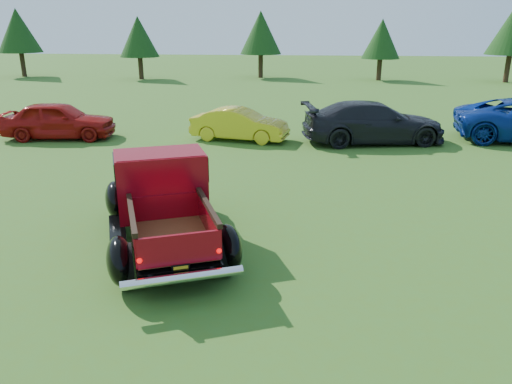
% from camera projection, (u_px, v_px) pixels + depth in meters
% --- Properties ---
extents(ground, '(120.00, 120.00, 0.00)m').
position_uv_depth(ground, '(271.00, 242.00, 9.82)').
color(ground, '#3D621C').
rests_on(ground, ground).
extents(tree_far_west, '(3.33, 3.33, 5.20)m').
position_uv_depth(tree_far_west, '(18.00, 31.00, 39.00)').
color(tree_far_west, '#332114').
rests_on(tree_far_west, ground).
extents(tree_west, '(2.94, 2.94, 4.60)m').
position_uv_depth(tree_west, '(139.00, 37.00, 37.26)').
color(tree_west, '#332114').
rests_on(tree_west, ground).
extents(tree_mid_left, '(3.20, 3.20, 5.00)m').
position_uv_depth(tree_mid_left, '(261.00, 33.00, 38.22)').
color(tree_mid_left, '#332114').
rests_on(tree_mid_left, ground).
extents(tree_mid_right, '(2.82, 2.82, 4.40)m').
position_uv_depth(tree_mid_right, '(382.00, 39.00, 36.57)').
color(tree_mid_right, '#332114').
rests_on(tree_mid_right, ground).
extents(pickup_truck, '(3.58, 5.05, 1.76)m').
position_uv_depth(pickup_truck, '(162.00, 198.00, 9.83)').
color(pickup_truck, black).
rests_on(pickup_truck, ground).
extents(show_car_red, '(4.19, 2.05, 1.38)m').
position_uv_depth(show_car_red, '(59.00, 120.00, 18.46)').
color(show_car_red, '#9C110E').
rests_on(show_car_red, ground).
extents(show_car_yellow, '(3.70, 1.87, 1.16)m').
position_uv_depth(show_car_yellow, '(240.00, 124.00, 18.22)').
color(show_car_yellow, gold).
rests_on(show_car_yellow, ground).
extents(show_car_grey, '(5.34, 2.93, 1.47)m').
position_uv_depth(show_car_grey, '(373.00, 122.00, 17.81)').
color(show_car_grey, black).
rests_on(show_car_grey, ground).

